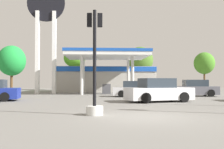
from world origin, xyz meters
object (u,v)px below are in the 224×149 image
station_pole_sign (46,16)px  tree_0 (12,61)px  car_4 (135,90)px  tree_1 (75,58)px  tree_2 (140,60)px  traffic_signal_1 (95,79)px  car_2 (158,91)px  tree_3 (204,63)px  car_3 (194,89)px

station_pole_sign → tree_0: (-7.40, 11.94, -4.09)m
car_4 → tree_1: tree_1 is taller
station_pole_sign → tree_2: size_ratio=1.96×
station_pole_sign → traffic_signal_1: bearing=-73.7°
traffic_signal_1 → tree_2: size_ratio=0.63×
car_4 → traffic_signal_1: traffic_signal_1 is taller
car_2 → tree_1: tree_1 is taller
tree_0 → tree_3: 30.16m
tree_3 → tree_2: bearing=175.4°
tree_1 → tree_3: tree_1 is taller
car_2 → tree_2: 24.40m
station_pole_sign → car_3: bearing=-20.1°
car_2 → tree_1: bearing=107.4°
tree_1 → tree_3: (20.52, -1.05, -0.74)m
tree_0 → tree_3: bearing=-1.5°
tree_2 → car_4: bearing=-101.2°
car_3 → tree_0: size_ratio=0.64×
car_3 → tree_0: 28.38m
traffic_signal_1 → tree_1: tree_1 is taller
car_4 → tree_0: bearing=132.6°
station_pole_sign → car_2: station_pole_sign is taller
traffic_signal_1 → tree_1: (-3.23, 30.90, 3.53)m
station_pole_sign → car_4: (9.07, -5.94, -8.01)m
traffic_signal_1 → tree_0: bearing=112.8°
station_pole_sign → car_4: bearing=-33.2°
car_4 → tree_3: bearing=51.3°
car_3 → tree_1: size_ratio=0.68×
tree_0 → tree_2: tree_0 is taller
traffic_signal_1 → tree_0: (-12.87, 30.63, 3.10)m
station_pole_sign → car_2: (9.78, -11.93, -7.93)m
car_2 → tree_3: size_ratio=0.80×
station_pole_sign → traffic_signal_1: station_pole_sign is taller
station_pole_sign → tree_3: bearing=26.1°
station_pole_sign → tree_0: station_pole_sign is taller
car_3 → car_4: size_ratio=1.07×
car_3 → car_4: (-5.66, -0.54, -0.05)m
car_4 → station_pole_sign: bearing=146.8°
traffic_signal_1 → tree_3: bearing=59.9°
tree_0 → tree_3: tree_0 is taller
station_pole_sign → tree_3: 25.72m
car_2 → car_4: 6.04m
traffic_signal_1 → car_3: bearing=55.1°
tree_3 → tree_0: bearing=178.5°
traffic_signal_1 → tree_0: tree_0 is taller
car_4 → tree_3: tree_3 is taller
car_2 → tree_1: 25.65m
traffic_signal_1 → tree_3: (17.28, 29.84, 2.79)m
car_3 → traffic_signal_1: bearing=-124.9°
car_3 → tree_1: bearing=125.4°
car_4 → tree_3: size_ratio=0.69×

